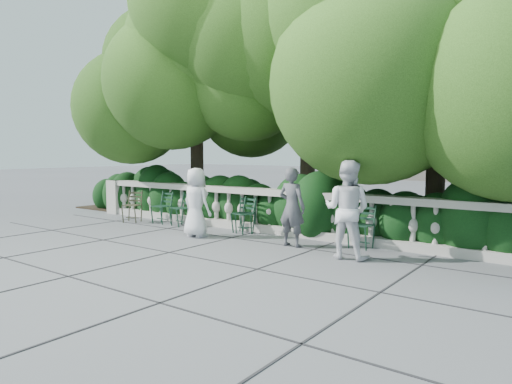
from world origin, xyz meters
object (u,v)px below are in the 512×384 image
Objects in this scene: person_casual_man at (347,209)px; chair_b at (158,224)px; chair_d at (244,234)px; chair_c at (238,234)px; chair_weathered at (130,223)px; person_woman_grey at (292,207)px; person_businessman at (196,202)px; chair_e at (357,249)px; chair_a at (175,227)px.

chair_b is at bearing -10.04° from person_casual_man.
person_casual_man is (2.88, -0.80, 0.85)m from chair_d.
person_casual_man is (2.98, -0.70, 0.85)m from chair_c.
chair_c is 3.17m from person_casual_man.
chair_weathered is at bearing -6.60° from person_casual_man.
chair_b is 4.30m from person_woman_grey.
person_woman_grey reaches higher than person_businessman.
chair_c is 0.13m from chair_d.
chair_c is at bearing -175.62° from chair_e.
person_woman_grey is at bearing -3.91° from chair_b.
person_businessman is (2.74, -0.36, 0.75)m from chair_weathered.
chair_d is 1.85m from person_woman_grey.
chair_e is (2.84, 0.06, 0.00)m from chair_c.
person_woman_grey is 0.91× the size of person_casual_man.
chair_c is 2.84m from chair_e.
chair_c is at bearing -15.53° from chair_weathered.
chair_e is 1.00× the size of chair_weathered.
chair_a and chair_c have the same top height.
chair_a is 1.00× the size of chair_e.
person_businessman reaches higher than chair_d.
chair_b is 0.79m from chair_weathered.
person_woman_grey reaches higher than chair_e.
chair_a is 4.73m from chair_e.
person_casual_man reaches higher than chair_weathered.
person_casual_man is at bearing -76.81° from chair_e.
chair_d and chair_weathered have the same top height.
chair_a and chair_d have the same top height.
chair_b is at bearing 163.86° from chair_d.
chair_e is at bearing 2.21° from chair_b.
chair_c is at bearing 18.78° from chair_a.
chair_a is at bearing 165.64° from chair_d.
chair_a is 0.54× the size of person_woman_grey.
chair_c is at bearing -154.87° from chair_d.
person_casual_man is at bearing -36.49° from chair_d.
person_businessman is at bearing -11.11° from chair_a.
person_casual_man reaches higher than chair_a.
person_businessman is (-0.52, -0.79, 0.75)m from chair_c.
chair_d is at bearing -17.69° from person_woman_grey.
person_woman_grey is (-1.15, -0.49, 0.77)m from chair_e.
chair_b is at bearing -162.87° from chair_c.
chair_a and chair_weathered have the same top height.
chair_weathered is (-1.38, -0.29, 0.00)m from chair_a.
person_woman_grey is at bearing -39.27° from chair_d.
person_businessman reaches higher than chair_weathered.
chair_c and chair_weathered have the same top height.
chair_b is 5.37m from chair_e.
chair_c and chair_e have the same top height.
chair_weathered is at bearing 0.52° from person_woman_grey.
chair_a is 4.96m from person_casual_man.
chair_weathered is 0.56× the size of person_businessman.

